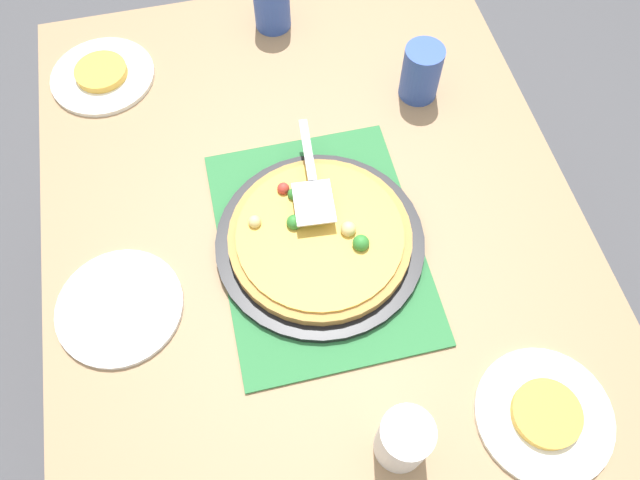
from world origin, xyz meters
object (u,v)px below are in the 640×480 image
object	(u,v)px
served_slice_left	(101,72)
served_slice_right	(547,414)
pizza	(320,236)
plate_far_right	(544,415)
plate_near_left	(103,76)
cup_near	(403,440)
pizza_pan	(320,242)
cup_corner	(421,72)
plate_side	(120,307)
cup_far	(272,3)
pizza_server	(312,180)

from	to	relation	value
served_slice_left	served_slice_right	size ratio (longest dim) A/B	1.00
pizza	plate_far_right	bearing A→B (deg)	36.00
plate_near_left	cup_near	xyz separation A→B (m)	(0.88, 0.40, 0.06)
pizza_pan	plate_near_left	bearing A→B (deg)	-144.19
cup_near	cup_corner	size ratio (longest dim) A/B	1.00
pizza	cup_near	xyz separation A→B (m)	(0.38, 0.04, 0.03)
cup_corner	served_slice_right	bearing A→B (deg)	-0.50
served_slice_right	cup_corner	size ratio (longest dim) A/B	0.92
pizza	cup_near	world-z (taller)	cup_near
plate_side	cup_far	world-z (taller)	cup_far
served_slice_right	cup_corner	xyz separation A→B (m)	(-0.69, 0.01, 0.04)
pizza	plate_far_right	xyz separation A→B (m)	(0.38, 0.28, -0.03)
pizza	cup_near	size ratio (longest dim) A/B	2.75
pizza_pan	pizza_server	distance (m)	0.11
pizza_pan	served_slice_right	world-z (taller)	served_slice_right
pizza_server	pizza_pan	bearing A→B (deg)	-4.95
pizza_pan	served_slice_left	world-z (taller)	served_slice_left
cup_near	pizza_server	xyz separation A→B (m)	(-0.47, -0.03, 0.01)
plate_side	cup_near	xyz separation A→B (m)	(0.33, 0.41, 0.06)
served_slice_left	pizza_server	xyz separation A→B (m)	(0.41, 0.37, 0.05)
plate_near_left	cup_far	size ratio (longest dim) A/B	1.83
plate_near_left	served_slice_left	bearing A→B (deg)	0.00
pizza_pan	pizza_server	size ratio (longest dim) A/B	1.63
cup_far	pizza_server	xyz separation A→B (m)	(0.48, -0.02, 0.01)
plate_far_right	pizza_server	size ratio (longest dim) A/B	0.94
pizza	served_slice_left	distance (m)	0.62
plate_near_left	cup_near	size ratio (longest dim) A/B	1.83
pizza_server	served_slice_left	bearing A→B (deg)	-137.53
plate_side	served_slice_left	distance (m)	0.55
served_slice_left	served_slice_right	bearing A→B (deg)	35.92
pizza	cup_far	bearing A→B (deg)	177.52
cup_far	plate_side	bearing A→B (deg)	-32.18
served_slice_right	cup_near	distance (m)	0.24
plate_far_right	pizza_server	distance (m)	0.55
served_slice_right	served_slice_left	bearing A→B (deg)	-144.08
plate_side	cup_corner	distance (m)	0.74
plate_far_right	cup_far	world-z (taller)	cup_far
cup_far	served_slice_left	bearing A→B (deg)	-78.92
served_slice_right	plate_far_right	bearing A→B (deg)	0.00
served_slice_right	pizza	bearing A→B (deg)	-144.00
plate_side	served_slice_left	bearing A→B (deg)	179.64
served_slice_right	cup_corner	bearing A→B (deg)	179.50
cup_corner	cup_far	bearing A→B (deg)	-136.10
plate_near_left	plate_far_right	size ratio (longest dim) A/B	1.00
plate_near_left	served_slice_left	xyz separation A→B (m)	(0.00, 0.00, 0.01)
plate_far_right	cup_far	xyz separation A→B (m)	(-0.96, -0.25, 0.06)
pizza	cup_far	world-z (taller)	cup_far
served_slice_left	cup_near	xyz separation A→B (m)	(0.88, 0.40, 0.04)
pizza_pan	plate_far_right	size ratio (longest dim) A/B	1.73
pizza	plate_near_left	distance (m)	0.62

